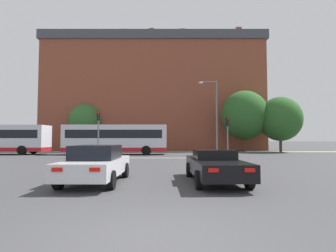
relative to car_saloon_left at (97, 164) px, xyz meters
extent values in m
plane|color=#3D3D3F|center=(2.42, -5.74, -0.74)|extent=(400.00, 400.00, 0.00)
cube|color=silver|center=(2.42, 13.36, -0.74)|extent=(8.94, 0.30, 0.01)
cube|color=gray|center=(2.42, 24.97, -0.73)|extent=(69.94, 2.50, 0.01)
cube|color=brown|center=(0.49, 33.89, 7.66)|extent=(34.17, 11.06, 16.81)
cube|color=#42444C|center=(0.49, 33.89, 16.77)|extent=(34.85, 11.50, 1.40)
cube|color=brown|center=(-14.20, 35.28, 18.69)|extent=(0.90, 0.90, 2.45)
cube|color=brown|center=(-8.81, 35.31, 18.69)|extent=(0.90, 0.90, 2.45)
cube|color=brown|center=(-4.82, 34.22, 18.69)|extent=(0.90, 0.90, 2.45)
cube|color=brown|center=(-0.04, 33.91, 18.69)|extent=(0.90, 0.90, 2.45)
cube|color=brown|center=(5.25, 34.11, 18.69)|extent=(0.90, 0.90, 2.45)
cube|color=brown|center=(10.31, 34.47, 18.69)|extent=(0.90, 0.90, 2.45)
cube|color=brown|center=(14.77, 33.47, 18.69)|extent=(0.90, 0.90, 2.45)
cube|color=silver|center=(0.00, 0.01, -0.12)|extent=(1.87, 4.53, 0.59)
cube|color=black|center=(0.00, -0.03, 0.44)|extent=(1.60, 2.04, 0.53)
cylinder|color=black|center=(-0.88, 1.42, -0.42)|extent=(0.22, 0.64, 0.64)
cylinder|color=black|center=(0.89, 1.41, -0.42)|extent=(0.22, 0.64, 0.64)
cylinder|color=black|center=(-0.89, -1.38, -0.42)|extent=(0.22, 0.64, 0.64)
cylinder|color=black|center=(0.88, -1.39, -0.42)|extent=(0.22, 0.64, 0.64)
cube|color=red|center=(-0.58, -2.26, 0.03)|extent=(0.32, 0.05, 0.12)
cube|color=red|center=(0.56, -2.27, 0.03)|extent=(0.32, 0.05, 0.12)
cube|color=black|center=(4.62, 0.17, -0.13)|extent=(1.92, 4.90, 0.57)
cube|color=black|center=(4.62, 0.29, 0.34)|extent=(1.57, 1.50, 0.37)
cylinder|color=black|center=(3.72, 1.64, -0.42)|extent=(0.24, 0.65, 0.64)
cylinder|color=black|center=(5.43, 1.69, -0.42)|extent=(0.24, 0.65, 0.64)
cylinder|color=black|center=(3.81, -1.36, -0.42)|extent=(0.24, 0.65, 0.64)
cylinder|color=black|center=(5.52, -1.31, -0.42)|extent=(0.24, 0.65, 0.64)
cube|color=red|center=(4.14, -2.29, 0.01)|extent=(0.32, 0.06, 0.12)
cube|color=red|center=(5.24, -2.26, 0.01)|extent=(0.32, 0.06, 0.12)
cube|color=silver|center=(-3.02, 18.82, 1.06)|extent=(11.22, 2.58, 2.90)
cube|color=#AD191E|center=(-3.02, 18.82, -0.17)|extent=(11.24, 2.60, 0.44)
cube|color=black|center=(-3.02, 18.82, 1.51)|extent=(10.32, 2.61, 0.90)
cylinder|color=black|center=(-6.50, 17.58, -0.24)|extent=(1.00, 0.28, 1.00)
cylinder|color=black|center=(-6.50, 20.06, -0.24)|extent=(1.00, 0.28, 1.00)
cylinder|color=black|center=(0.46, 17.58, -0.24)|extent=(1.00, 0.28, 1.00)
cylinder|color=black|center=(0.46, 20.06, -0.24)|extent=(1.00, 0.28, 1.00)
cylinder|color=black|center=(-12.88, 17.89, -0.24)|extent=(1.00, 0.28, 1.00)
cylinder|color=black|center=(-12.88, 20.32, -0.24)|extent=(1.00, 0.28, 1.00)
cylinder|color=slate|center=(-3.57, 13.58, 0.96)|extent=(0.12, 0.12, 3.40)
cube|color=black|center=(-3.57, 13.58, 3.06)|extent=(0.26, 0.20, 0.80)
sphere|color=red|center=(-3.57, 13.45, 3.32)|extent=(0.17, 0.17, 0.17)
sphere|color=black|center=(-3.57, 13.45, 3.06)|extent=(0.17, 0.17, 0.17)
sphere|color=black|center=(-3.57, 13.45, 2.80)|extent=(0.17, 0.17, 0.17)
cylinder|color=slate|center=(8.22, 13.70, 0.72)|extent=(0.12, 0.12, 2.91)
cube|color=black|center=(8.22, 13.70, 2.57)|extent=(0.26, 0.20, 0.80)
sphere|color=red|center=(8.22, 13.57, 2.83)|extent=(0.17, 0.17, 0.17)
sphere|color=black|center=(8.22, 13.57, 2.57)|extent=(0.17, 0.17, 0.17)
sphere|color=black|center=(8.22, 13.57, 2.32)|extent=(0.17, 0.17, 0.17)
cylinder|color=slate|center=(8.10, 18.35, 3.34)|extent=(0.16, 0.16, 8.15)
cylinder|color=slate|center=(7.24, 18.35, 7.26)|extent=(1.72, 0.10, 0.10)
ellipsoid|color=#B2B2B7|center=(6.38, 18.35, 7.16)|extent=(0.50, 0.36, 0.22)
cylinder|color=#333851|center=(-1.35, 25.31, -0.35)|extent=(0.13, 0.13, 0.77)
cylinder|color=#333851|center=(-1.42, 25.16, -0.35)|extent=(0.13, 0.13, 0.77)
cube|color=#336B38|center=(-1.39, 25.23, 0.34)|extent=(0.37, 0.46, 0.61)
sphere|color=tan|center=(-1.39, 25.23, 0.76)|extent=(0.23, 0.23, 0.23)
cylinder|color=black|center=(-2.31, 24.80, -0.32)|extent=(0.13, 0.13, 0.84)
cylinder|color=black|center=(-2.21, 24.66, -0.32)|extent=(0.13, 0.13, 0.84)
cube|color=#336B38|center=(-2.26, 24.73, 0.44)|extent=(0.41, 0.45, 0.67)
sphere|color=tan|center=(-2.26, 24.73, 0.90)|extent=(0.25, 0.25, 0.25)
cylinder|color=#4C3823|center=(13.29, 25.60, 0.41)|extent=(0.36, 0.36, 2.30)
ellipsoid|color=#285623|center=(13.29, 25.60, 4.26)|extent=(6.36, 6.36, 6.68)
cylinder|color=#4C3823|center=(17.64, 24.34, 0.26)|extent=(0.36, 0.36, 2.01)
ellipsoid|color=#285623|center=(17.64, 24.34, 3.64)|extent=(5.58, 5.58, 5.86)
cylinder|color=#4C3823|center=(-9.51, 28.57, 0.45)|extent=(0.36, 0.36, 2.37)
ellipsoid|color=#33662D|center=(-9.51, 28.57, 3.67)|extent=(4.80, 4.80, 5.04)
camera|label=1|loc=(2.77, -10.22, 0.94)|focal=28.00mm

